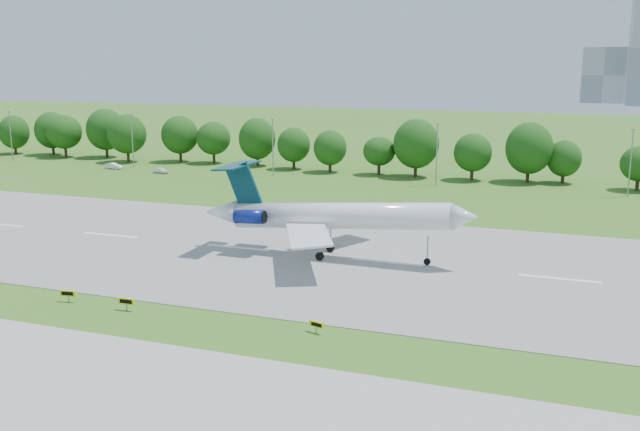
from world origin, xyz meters
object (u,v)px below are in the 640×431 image
Objects in this scene: airliner at (326,215)px; service_vehicle_b at (161,170)px; service_vehicle_a at (113,166)px; taxi_sign_left at (68,294)px.

airliner is 9.39× the size of service_vehicle_b.
service_vehicle_b is (13.72, -2.00, -0.05)m from service_vehicle_a.
service_vehicle_a reaches higher than taxi_sign_left.
service_vehicle_b is at bearing 108.20° from taxi_sign_left.
service_vehicle_b is at bearing 137.37° from airliner.
taxi_sign_left is 0.42× the size of service_vehicle_a.
taxi_sign_left is (-18.93, -25.14, -4.50)m from airliner.
service_vehicle_a reaches higher than service_vehicle_b.
taxi_sign_left is at bearing -143.16° from service_vehicle_b.
airliner reaches higher than service_vehicle_b.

